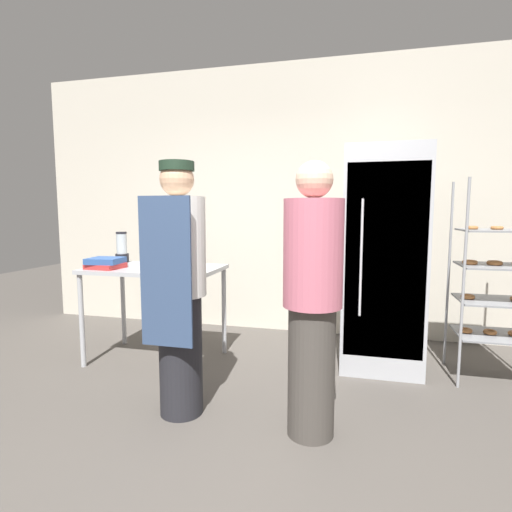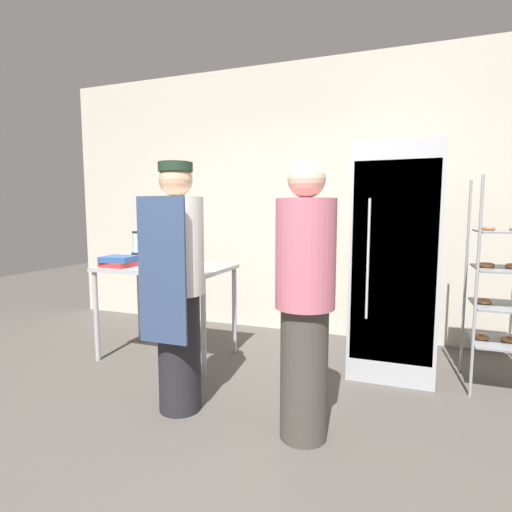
% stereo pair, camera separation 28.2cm
% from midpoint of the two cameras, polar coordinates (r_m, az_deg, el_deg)
% --- Properties ---
extents(ground_plane, '(14.00, 14.00, 0.00)m').
position_cam_midpoint_polar(ground_plane, '(2.56, -0.11, -25.93)').
color(ground_plane, '#4C4742').
extents(back_wall, '(6.40, 0.12, 2.99)m').
position_cam_midpoint_polar(back_wall, '(4.54, 10.63, 7.86)').
color(back_wall, beige).
rests_on(back_wall, ground_plane).
extents(refrigerator, '(0.67, 0.74, 1.91)m').
position_cam_midpoint_polar(refrigerator, '(3.61, 21.24, -0.68)').
color(refrigerator, '#ADAFB5').
rests_on(refrigerator, ground_plane).
extents(baking_rack, '(0.58, 0.53, 1.62)m').
position_cam_midpoint_polar(baking_rack, '(3.67, 34.65, -3.75)').
color(baking_rack, '#93969B').
rests_on(baking_rack, ground_plane).
extents(prep_counter, '(1.18, 0.72, 0.87)m').
position_cam_midpoint_polar(prep_counter, '(3.78, -10.61, -2.80)').
color(prep_counter, '#ADAFB5').
rests_on(prep_counter, ground_plane).
extents(donut_box, '(0.24, 0.23, 0.27)m').
position_cam_midpoint_polar(donut_box, '(3.73, -9.59, -0.70)').
color(donut_box, silver).
rests_on(donut_box, prep_counter).
extents(blender_pitcher, '(0.13, 0.13, 0.30)m').
position_cam_midpoint_polar(blender_pitcher, '(4.21, -14.73, 1.16)').
color(blender_pitcher, black).
rests_on(blender_pitcher, prep_counter).
extents(binder_stack, '(0.30, 0.27, 0.10)m').
position_cam_midpoint_polar(binder_stack, '(3.82, -17.00, -0.74)').
color(binder_stack, '#B72D2D').
rests_on(binder_stack, prep_counter).
extents(person_baker, '(0.36, 0.38, 1.69)m').
position_cam_midpoint_polar(person_baker, '(2.71, -8.24, -4.10)').
color(person_baker, '#232328').
rests_on(person_baker, ground_plane).
extents(person_customer, '(0.35, 0.35, 1.66)m').
position_cam_midpoint_polar(person_customer, '(2.39, 10.38, -6.30)').
color(person_customer, '#47423D').
rests_on(person_customer, ground_plane).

